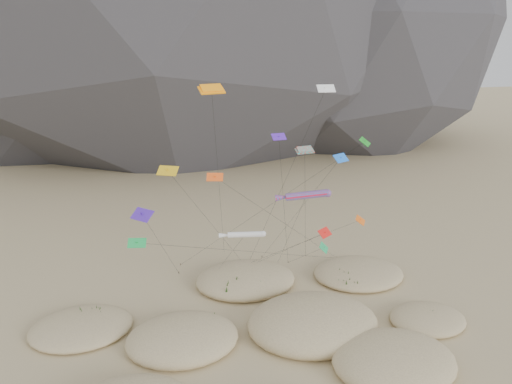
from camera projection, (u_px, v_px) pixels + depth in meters
ground at (292, 357)px, 52.68m from camera, size 500.00×500.00×0.00m
dunes at (273, 334)px, 55.53m from camera, size 49.98×39.05×4.23m
dune_grass at (273, 332)px, 55.81m from camera, size 40.57×26.72×1.48m
kite_stakes at (257, 264)px, 74.03m from camera, size 24.03×5.62×0.30m
rainbow_tube_kite at (305, 195)px, 61.90m from camera, size 6.97×10.10×14.38m
white_tube_kite at (243, 235)px, 60.94m from camera, size 5.57×9.70×9.86m
orange_parafoil at (212, 92)px, 53.56m from camera, size 5.88×18.03×27.60m
multi_parafoil at (305, 152)px, 60.59m from camera, size 5.85×11.18×19.74m
delta_kites at (268, 186)px, 58.25m from camera, size 30.76×21.10×26.73m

